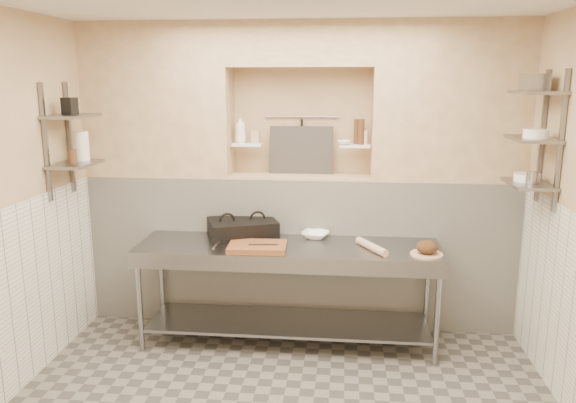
# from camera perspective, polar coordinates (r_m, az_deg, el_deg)

# --- Properties ---
(wall_back) EXTENTS (4.00, 0.10, 2.80)m
(wall_back) POSITION_cam_1_polar(r_m,az_deg,el_deg) (5.50, 1.46, 2.95)
(wall_back) COLOR tan
(wall_back) RESTS_ON ground
(wall_front) EXTENTS (4.00, 0.10, 2.80)m
(wall_front) POSITION_cam_1_polar(r_m,az_deg,el_deg) (1.72, -9.33, -19.31)
(wall_front) COLOR tan
(wall_front) RESTS_ON ground
(backwall_lower) EXTENTS (4.00, 0.40, 1.40)m
(backwall_lower) POSITION_cam_1_polar(r_m,az_deg,el_deg) (5.42, 1.22, -4.81)
(backwall_lower) COLOR white
(backwall_lower) RESTS_ON floor
(alcove_sill) EXTENTS (1.30, 0.40, 0.02)m
(alcove_sill) POSITION_cam_1_polar(r_m,az_deg,el_deg) (5.25, 1.25, 2.61)
(alcove_sill) COLOR tan
(alcove_sill) RESTS_ON backwall_lower
(backwall_pillar_left) EXTENTS (1.35, 0.40, 1.40)m
(backwall_pillar_left) POSITION_cam_1_polar(r_m,az_deg,el_deg) (5.45, -12.95, 9.95)
(backwall_pillar_left) COLOR tan
(backwall_pillar_left) RESTS_ON backwall_lower
(backwall_pillar_right) EXTENTS (1.35, 0.40, 1.40)m
(backwall_pillar_right) POSITION_cam_1_polar(r_m,az_deg,el_deg) (5.25, 16.09, 9.70)
(backwall_pillar_right) COLOR tan
(backwall_pillar_right) RESTS_ON backwall_lower
(backwall_header) EXTENTS (1.30, 0.40, 0.40)m
(backwall_header) POSITION_cam_1_polar(r_m,az_deg,el_deg) (5.19, 1.32, 15.68)
(backwall_header) COLOR tan
(backwall_header) RESTS_ON backwall_lower
(alcove_shelf_left) EXTENTS (0.28, 0.16, 0.02)m
(alcove_shelf_left) POSITION_cam_1_polar(r_m,az_deg,el_deg) (5.28, -4.18, 5.80)
(alcove_shelf_left) COLOR white
(alcove_shelf_left) RESTS_ON backwall_lower
(alcove_shelf_right) EXTENTS (0.28, 0.16, 0.02)m
(alcove_shelf_right) POSITION_cam_1_polar(r_m,az_deg,el_deg) (5.20, 6.80, 5.65)
(alcove_shelf_right) COLOR white
(alcove_shelf_right) RESTS_ON backwall_lower
(utensil_rail) EXTENTS (0.70, 0.02, 0.02)m
(utensil_rail) POSITION_cam_1_polar(r_m,az_deg,el_deg) (5.36, 1.43, 8.62)
(utensil_rail) COLOR gray
(utensil_rail) RESTS_ON wall_back
(hanging_steel) EXTENTS (0.02, 0.02, 0.30)m
(hanging_steel) POSITION_cam_1_polar(r_m,az_deg,el_deg) (5.35, 1.40, 6.79)
(hanging_steel) COLOR black
(hanging_steel) RESTS_ON utensil_rail
(splash_panel) EXTENTS (0.60, 0.08, 0.45)m
(splash_panel) POSITION_cam_1_polar(r_m,az_deg,el_deg) (5.32, 1.35, 5.23)
(splash_panel) COLOR #383330
(splash_panel) RESTS_ON alcove_sill
(shelf_rail_left_a) EXTENTS (0.03, 0.03, 0.95)m
(shelf_rail_left_a) POSITION_cam_1_polar(r_m,az_deg,el_deg) (5.26, -21.30, 6.07)
(shelf_rail_left_a) COLOR slate
(shelf_rail_left_a) RESTS_ON wall_left
(shelf_rail_left_b) EXTENTS (0.03, 0.03, 0.95)m
(shelf_rail_left_b) POSITION_cam_1_polar(r_m,az_deg,el_deg) (4.91, -23.40, 5.51)
(shelf_rail_left_b) COLOR slate
(shelf_rail_left_b) RESTS_ON wall_left
(wall_shelf_left_lower) EXTENTS (0.30, 0.50, 0.02)m
(wall_shelf_left_lower) POSITION_cam_1_polar(r_m,az_deg,el_deg) (5.05, -20.78, 3.58)
(wall_shelf_left_lower) COLOR slate
(wall_shelf_left_lower) RESTS_ON wall_left
(wall_shelf_left_upper) EXTENTS (0.30, 0.50, 0.03)m
(wall_shelf_left_upper) POSITION_cam_1_polar(r_m,az_deg,el_deg) (5.01, -21.13, 8.11)
(wall_shelf_left_upper) COLOR slate
(wall_shelf_left_upper) RESTS_ON wall_left
(shelf_rail_right_a) EXTENTS (0.03, 0.03, 1.05)m
(shelf_rail_right_a) POSITION_cam_1_polar(r_m,az_deg,el_deg) (4.94, 24.40, 6.04)
(shelf_rail_right_a) COLOR slate
(shelf_rail_right_a) RESTS_ON wall_right
(shelf_rail_right_b) EXTENTS (0.03, 0.03, 1.05)m
(shelf_rail_right_b) POSITION_cam_1_polar(r_m,az_deg,el_deg) (4.56, 25.96, 5.46)
(shelf_rail_right_b) COLOR slate
(shelf_rail_right_b) RESTS_ON wall_right
(wall_shelf_right_lower) EXTENTS (0.30, 0.50, 0.02)m
(wall_shelf_right_lower) POSITION_cam_1_polar(r_m,az_deg,el_deg) (4.75, 23.23, 1.66)
(wall_shelf_right_lower) COLOR slate
(wall_shelf_right_lower) RESTS_ON wall_right
(wall_shelf_right_mid) EXTENTS (0.30, 0.50, 0.02)m
(wall_shelf_right_mid) POSITION_cam_1_polar(r_m,az_deg,el_deg) (4.71, 23.60, 5.85)
(wall_shelf_right_mid) COLOR slate
(wall_shelf_right_mid) RESTS_ON wall_right
(wall_shelf_right_upper) EXTENTS (0.30, 0.50, 0.03)m
(wall_shelf_right_upper) POSITION_cam_1_polar(r_m,az_deg,el_deg) (4.69, 23.97, 10.10)
(wall_shelf_right_upper) COLOR slate
(wall_shelf_right_upper) RESTS_ON wall_right
(prep_table) EXTENTS (2.60, 0.70, 0.90)m
(prep_table) POSITION_cam_1_polar(r_m,az_deg,el_deg) (4.91, -0.01, -7.38)
(prep_table) COLOR gray
(prep_table) RESTS_ON floor
(panini_press) EXTENTS (0.70, 0.61, 0.16)m
(panini_press) POSITION_cam_1_polar(r_m,az_deg,el_deg) (5.08, -4.63, -2.75)
(panini_press) COLOR black
(panini_press) RESTS_ON prep_table
(cutting_board) EXTENTS (0.50, 0.36, 0.04)m
(cutting_board) POSITION_cam_1_polar(r_m,az_deg,el_deg) (4.73, -3.13, -4.60)
(cutting_board) COLOR brown
(cutting_board) RESTS_ON prep_table
(knife_blade) EXTENTS (0.24, 0.05, 0.01)m
(knife_blade) POSITION_cam_1_polar(r_m,az_deg,el_deg) (4.69, -2.54, -4.41)
(knife_blade) COLOR gray
(knife_blade) RESTS_ON cutting_board
(tongs) EXTENTS (0.03, 0.25, 0.02)m
(tongs) POSITION_cam_1_polar(r_m,az_deg,el_deg) (4.70, -7.18, -4.35)
(tongs) COLOR gray
(tongs) RESTS_ON cutting_board
(mixing_bowl) EXTENTS (0.29, 0.29, 0.06)m
(mixing_bowl) POSITION_cam_1_polar(r_m,az_deg,el_deg) (5.05, 2.80, -3.41)
(mixing_bowl) COLOR white
(mixing_bowl) RESTS_ON prep_table
(rolling_pin) EXTENTS (0.26, 0.40, 0.06)m
(rolling_pin) POSITION_cam_1_polar(r_m,az_deg,el_deg) (4.74, 8.49, -4.55)
(rolling_pin) COLOR beige
(rolling_pin) RESTS_ON prep_table
(bread_board) EXTENTS (0.26, 0.26, 0.02)m
(bread_board) POSITION_cam_1_polar(r_m,az_deg,el_deg) (4.71, 13.89, -5.22)
(bread_board) COLOR beige
(bread_board) RESTS_ON prep_table
(bread_loaf) EXTENTS (0.18, 0.18, 0.11)m
(bread_loaf) POSITION_cam_1_polar(r_m,az_deg,el_deg) (4.69, 13.93, -4.51)
(bread_loaf) COLOR #4C2D19
(bread_loaf) RESTS_ON bread_board
(bottle_soap) EXTENTS (0.12, 0.12, 0.26)m
(bottle_soap) POSITION_cam_1_polar(r_m,az_deg,el_deg) (5.27, -4.85, 7.35)
(bottle_soap) COLOR white
(bottle_soap) RESTS_ON alcove_shelf_left
(jar_alcove) EXTENTS (0.08, 0.08, 0.11)m
(jar_alcove) POSITION_cam_1_polar(r_m,az_deg,el_deg) (5.25, -3.31, 6.54)
(jar_alcove) COLOR tan
(jar_alcove) RESTS_ON alcove_shelf_left
(bowl_alcove) EXTENTS (0.14, 0.14, 0.04)m
(bowl_alcove) POSITION_cam_1_polar(r_m,az_deg,el_deg) (5.16, 5.71, 5.98)
(bowl_alcove) COLOR white
(bowl_alcove) RESTS_ON alcove_shelf_right
(condiment_a) EXTENTS (0.06, 0.06, 0.23)m
(condiment_a) POSITION_cam_1_polar(r_m,az_deg,el_deg) (5.18, 7.43, 7.04)
(condiment_a) COLOR #4A2C17
(condiment_a) RESTS_ON alcove_shelf_right
(condiment_b) EXTENTS (0.06, 0.06, 0.23)m
(condiment_b) POSITION_cam_1_polar(r_m,az_deg,el_deg) (5.22, 7.00, 7.07)
(condiment_b) COLOR #4A2C17
(condiment_b) RESTS_ON alcove_shelf_right
(condiment_c) EXTENTS (0.07, 0.07, 0.13)m
(condiment_c) POSITION_cam_1_polar(r_m,az_deg,el_deg) (5.22, 7.69, 6.50)
(condiment_c) COLOR white
(condiment_c) RESTS_ON alcove_shelf_right
(jug_left) EXTENTS (0.12, 0.12, 0.25)m
(jug_left) POSITION_cam_1_polar(r_m,az_deg,el_deg) (5.15, -20.24, 5.33)
(jug_left) COLOR white
(jug_left) RESTS_ON wall_shelf_left_lower
(jar_left) EXTENTS (0.08, 0.08, 0.12)m
(jar_left) POSITION_cam_1_polar(r_m,az_deg,el_deg) (5.00, -21.06, 4.30)
(jar_left) COLOR #4A2C17
(jar_left) RESTS_ON wall_shelf_left_lower
(box_left_upper) EXTENTS (0.12, 0.12, 0.14)m
(box_left_upper) POSITION_cam_1_polar(r_m,az_deg,el_deg) (4.98, -21.30, 9.02)
(box_left_upper) COLOR black
(box_left_upper) RESTS_ON wall_shelf_left_upper
(bowl_right) EXTENTS (0.20, 0.20, 0.06)m
(bowl_right) POSITION_cam_1_polar(r_m,az_deg,el_deg) (4.79, 23.11, 2.27)
(bowl_right) COLOR white
(bowl_right) RESTS_ON wall_shelf_right_lower
(canister_right) EXTENTS (0.10, 0.10, 0.10)m
(canister_right) POSITION_cam_1_polar(r_m,az_deg,el_deg) (4.67, 23.58, 2.21)
(canister_right) COLOR gray
(canister_right) RESTS_ON wall_shelf_right_lower
(bowl_right_mid) EXTENTS (0.19, 0.19, 0.07)m
(bowl_right_mid) POSITION_cam_1_polar(r_m,az_deg,el_deg) (4.64, 23.88, 6.33)
(bowl_right_mid) COLOR white
(bowl_right_mid) RESTS_ON wall_shelf_right_mid
(basket_right) EXTENTS (0.18, 0.21, 0.13)m
(basket_right) POSITION_cam_1_polar(r_m,az_deg,el_deg) (4.76, 23.78, 11.05)
(basket_right) COLOR gray
(basket_right) RESTS_ON wall_shelf_right_upper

